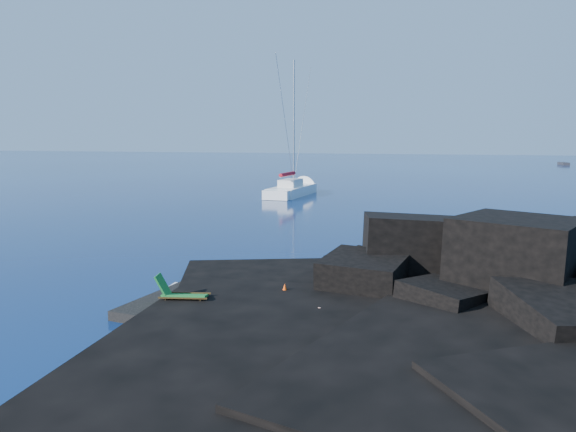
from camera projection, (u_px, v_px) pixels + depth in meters
name	position (u px, v px, depth m)	size (l,w,h in m)	color
ground	(141.00, 304.00, 21.29)	(400.00, 400.00, 0.00)	#031032
headland	(502.00, 313.00, 20.26)	(24.00, 24.00, 3.60)	black
beach	(257.00, 311.00, 20.43)	(8.50, 6.00, 0.70)	black
surf_foam	(304.00, 282.00, 24.53)	(10.00, 8.00, 0.06)	white
sailboat	(292.00, 195.00, 61.37)	(2.93, 13.95, 14.63)	white
deck_chair	(185.00, 289.00, 19.84)	(1.79, 0.78, 1.23)	#1A752D
towel	(306.00, 313.00, 19.06)	(1.66, 0.79, 0.04)	silver
sunbather	(306.00, 309.00, 19.03)	(1.58, 0.48, 0.26)	tan
marker_cone	(285.00, 290.00, 20.99)	(0.35, 0.35, 0.53)	#FF4C0D
distant_boat_a	(563.00, 165.00, 129.08)	(1.46, 4.70, 0.63)	#27262B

